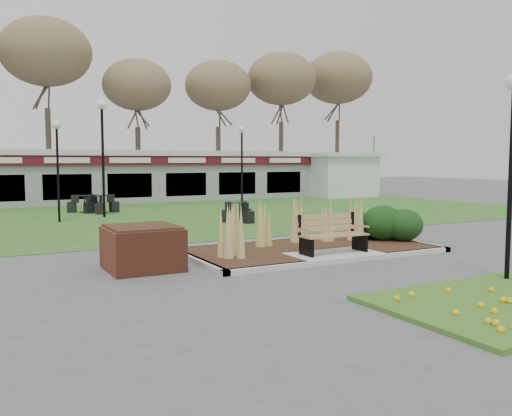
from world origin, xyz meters
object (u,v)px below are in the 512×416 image
park_bench (331,234)px  lamp_post_mid_right (242,149)px  service_hut (340,174)px  bistro_set_a (102,207)px  food_pavilion (123,176)px  bistro_set_d (240,215)px  brick_planter (142,248)px  bistro_set_c (85,207)px  lamp_post_mid_left (102,132)px  lamp_post_far_left (57,148)px  patio_umbrella (373,168)px

park_bench → lamp_post_mid_right: size_ratio=0.43×
service_hut → bistro_set_a: bearing=-166.0°
food_pavilion → service_hut: bearing=-8.3°
bistro_set_d → lamp_post_mid_right: bearing=62.5°
brick_planter → bistro_set_a: size_ratio=1.03×
bistro_set_a → bistro_set_c: bistro_set_a is taller
service_hut → bistro_set_a: size_ratio=3.01×
bistro_set_c → lamp_post_mid_left: bearing=-82.6°
lamp_post_mid_left → lamp_post_mid_right: bearing=-1.8°
bistro_set_a → lamp_post_far_left: bearing=-127.6°
park_bench → lamp_post_far_left: lamp_post_far_left is taller
bistro_set_d → park_bench: bearing=-100.1°
food_pavilion → patio_umbrella: size_ratio=8.56×
lamp_post_mid_left → park_bench: bearing=-76.9°
service_hut → lamp_post_mid_left: bearing=-160.3°
lamp_post_far_left → bistro_set_d: bearing=-27.7°
food_pavilion → bistro_set_a: food_pavilion is taller
park_bench → bistro_set_c: (-3.09, 14.43, -0.31)m
park_bench → food_pavilion: size_ratio=0.07×
brick_planter → patio_umbrella: bearing=39.3°
lamp_post_mid_left → bistro_set_c: (-0.32, 2.50, -3.21)m
food_pavilion → lamp_post_far_left: lamp_post_far_left is taller
lamp_post_mid_right → bistro_set_a: lamp_post_mid_right is taller
bistro_set_c → patio_umbrella: (19.09, 3.03, 1.55)m
service_hut → park_bench: bearing=-127.3°
food_pavilion → patio_umbrella: 16.16m
service_hut → brick_planter: bearing=-136.5°
park_bench → patio_umbrella: size_ratio=0.59×
lamp_post_mid_right → lamp_post_far_left: (-8.11, -0.80, -0.07)m
bistro_set_d → patio_umbrella: size_ratio=0.48×
food_pavilion → bistro_set_c: bearing=-120.3°
food_pavilion → park_bench: bearing=-90.0°
lamp_post_mid_right → patio_umbrella: lamp_post_mid_right is taller
brick_planter → lamp_post_far_left: lamp_post_far_left is taller
service_hut → bistro_set_c: (-16.59, -3.33, -1.18)m
lamp_post_mid_left → bistro_set_c: size_ratio=3.36×
park_bench → brick_planter: size_ratio=1.13×
park_bench → bistro_set_a: 13.99m
bistro_set_a → bistro_set_d: bearing=-57.4°
bistro_set_d → patio_umbrella: 17.62m
bistro_set_c → service_hut: bearing=11.3°
patio_umbrella → lamp_post_mid_left: bearing=-163.6°
patio_umbrella → service_hut: bearing=173.2°
lamp_post_far_left → bistro_set_a: size_ratio=2.61×
lamp_post_mid_left → lamp_post_mid_right: (6.21, -0.20, -0.63)m
brick_planter → bistro_set_a: brick_planter is taller
lamp_post_far_left → patio_umbrella: 21.69m
park_bench → patio_umbrella: 23.71m
lamp_post_mid_left → lamp_post_far_left: 2.25m
service_hut → bistro_set_a: (-15.97, -3.98, -1.17)m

